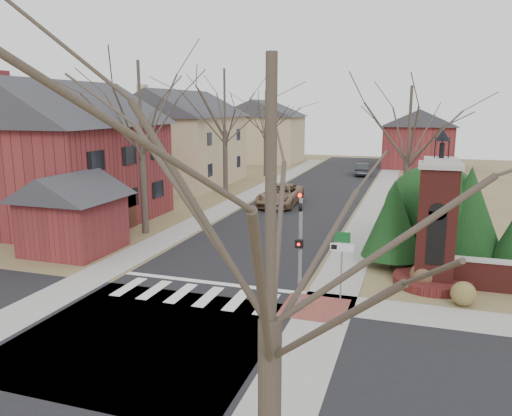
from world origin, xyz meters
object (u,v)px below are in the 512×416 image
at_px(traffic_signal_pole, 300,243).
at_px(pickup_truck, 280,195).
at_px(distant_car, 362,169).
at_px(brick_gate_monument, 435,235).
at_px(sign_post, 342,253).

relative_size(traffic_signal_pole, pickup_truck, 0.78).
bearing_deg(distant_car, brick_gate_monument, 97.85).
bearing_deg(distant_car, pickup_truck, 74.54).
relative_size(sign_post, pickup_truck, 0.48).
bearing_deg(traffic_signal_pole, brick_gate_monument, 43.24).
xyz_separation_m(sign_post, brick_gate_monument, (3.41, 3.01, 0.22)).
bearing_deg(pickup_truck, distant_car, 76.92).
bearing_deg(pickup_truck, sign_post, -68.54).
xyz_separation_m(traffic_signal_pole, pickup_truck, (-5.90, 18.93, -1.79)).
bearing_deg(traffic_signal_pole, distant_car, 92.78).
bearing_deg(traffic_signal_pole, pickup_truck, 107.31).
bearing_deg(sign_post, traffic_signal_pole, -132.43).
bearing_deg(sign_post, distant_car, 94.92).
bearing_deg(distant_car, sign_post, 91.67).
height_order(pickup_truck, distant_car, pickup_truck).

